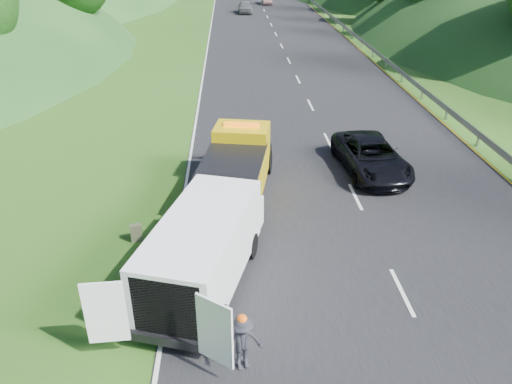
{
  "coord_description": "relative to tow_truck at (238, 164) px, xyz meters",
  "views": [
    {
      "loc": [
        -1.95,
        -13.46,
        9.48
      ],
      "look_at": [
        -1.11,
        2.17,
        1.3
      ],
      "focal_mm": 35.0,
      "sensor_mm": 36.0,
      "label": 1
    }
  ],
  "objects": [
    {
      "name": "child",
      "position": [
        -0.71,
        -4.48,
        -1.27
      ],
      "size": [
        0.63,
        0.64,
        1.04
      ],
      "primitive_type": "imported",
      "rotation": [
        0.0,
        0.0,
        -0.82
      ],
      "color": "#C0BD66",
      "rests_on": "ground"
    },
    {
      "name": "suitcase",
      "position": [
        -3.58,
        -3.43,
        -0.95
      ],
      "size": [
        0.44,
        0.32,
        0.63
      ],
      "primitive_type": "cube",
      "rotation": [
        0.0,
        0.0,
        0.29
      ],
      "color": "#4F503C",
      "rests_on": "ground"
    },
    {
      "name": "woman",
      "position": [
        -1.16,
        -3.27,
        -1.27
      ],
      "size": [
        0.67,
        0.72,
        1.61
      ],
      "primitive_type": "imported",
      "rotation": [
        0.0,
        0.0,
        2.09
      ],
      "color": "silver",
      "rests_on": "ground"
    },
    {
      "name": "ground",
      "position": [
        1.7,
        -4.69,
        -1.27
      ],
      "size": [
        320.0,
        320.0,
        0.0
      ],
      "primitive_type": "plane",
      "color": "#38661E",
      "rests_on": "ground"
    },
    {
      "name": "road_surface",
      "position": [
        4.7,
        35.31,
        -1.26
      ],
      "size": [
        14.0,
        200.0,
        0.02
      ],
      "primitive_type": "cube",
      "color": "black",
      "rests_on": "ground"
    },
    {
      "name": "passing_suv",
      "position": [
        5.89,
        1.66,
        -1.27
      ],
      "size": [
        2.85,
        5.42,
        1.45
      ],
      "primitive_type": "imported",
      "rotation": [
        0.0,
        0.0,
        0.09
      ],
      "color": "black",
      "rests_on": "ground"
    },
    {
      "name": "tree_line_left",
      "position": [
        -17.3,
        55.31,
        -1.27
      ],
      "size": [
        14.0,
        140.0,
        14.0
      ],
      "primitive_type": null,
      "color": "#225017",
      "rests_on": "ground"
    },
    {
      "name": "guardrail",
      "position": [
        12.0,
        47.81,
        -1.27
      ],
      "size": [
        0.06,
        140.0,
        1.52
      ],
      "primitive_type": "cube",
      "color": "gray",
      "rests_on": "ground"
    },
    {
      "name": "dist_car_b",
      "position": [
        5.54,
        59.61,
        -1.27
      ],
      "size": [
        1.36,
        3.91,
        1.29
      ],
      "primitive_type": "imported",
      "color": "brown",
      "rests_on": "ground"
    },
    {
      "name": "white_van",
      "position": [
        -1.09,
        -5.96,
        0.09
      ],
      "size": [
        4.67,
        7.25,
        2.39
      ],
      "rotation": [
        0.0,
        0.0,
        -0.29
      ],
      "color": "black",
      "rests_on": "ground"
    },
    {
      "name": "worker",
      "position": [
        -0.09,
        -9.3,
        -1.27
      ],
      "size": [
        1.13,
        0.84,
        1.55
      ],
      "primitive_type": "imported",
      "rotation": [
        0.0,
        0.0,
        0.3
      ],
      "color": "black",
      "rests_on": "ground"
    },
    {
      "name": "tow_truck",
      "position": [
        0.0,
        0.0,
        0.0
      ],
      "size": [
        3.23,
        6.31,
        2.59
      ],
      "rotation": [
        0.0,
        0.0,
        -0.18
      ],
      "color": "black",
      "rests_on": "ground"
    },
    {
      "name": "dist_car_a",
      "position": [
        2.03,
        50.79,
        -1.27
      ],
      "size": [
        1.79,
        4.45,
        1.52
      ],
      "primitive_type": "imported",
      "color": "#4A4A4F",
      "rests_on": "ground"
    },
    {
      "name": "tree_line_right",
      "position": [
        24.7,
        55.31,
        -1.27
      ],
      "size": [
        14.0,
        140.0,
        14.0
      ],
      "primitive_type": null,
      "color": "#225017",
      "rests_on": "ground"
    }
  ]
}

